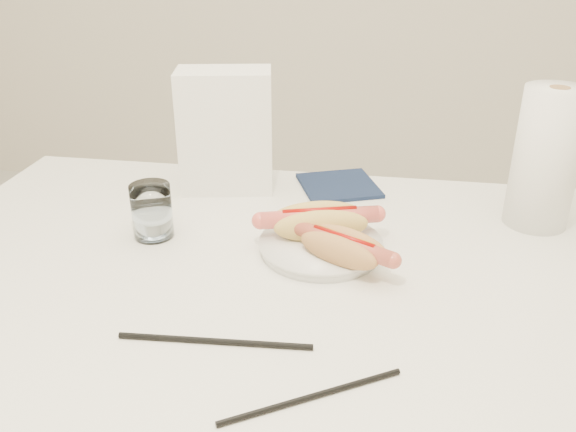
% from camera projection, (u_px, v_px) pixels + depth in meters
% --- Properties ---
extents(table, '(1.20, 0.80, 0.75)m').
position_uv_depth(table, '(272.00, 301.00, 0.95)').
color(table, white).
rests_on(table, ground).
extents(plate, '(0.23, 0.23, 0.02)m').
position_uv_depth(plate, '(321.00, 248.00, 0.96)').
color(plate, white).
rests_on(plate, table).
extents(hotdog_left, '(0.19, 0.12, 0.05)m').
position_uv_depth(hotdog_left, '(319.00, 222.00, 0.97)').
color(hotdog_left, '#E9BF5D').
rests_on(hotdog_left, plate).
extents(hotdog_right, '(0.16, 0.12, 0.05)m').
position_uv_depth(hotdog_right, '(343.00, 247.00, 0.90)').
color(hotdog_right, tan).
rests_on(hotdog_right, plate).
extents(water_glass, '(0.07, 0.07, 0.09)m').
position_uv_depth(water_glass, '(152.00, 211.00, 1.00)').
color(water_glass, white).
rests_on(water_glass, table).
extents(chopstick_near, '(0.25, 0.02, 0.01)m').
position_uv_depth(chopstick_near, '(215.00, 341.00, 0.76)').
color(chopstick_near, black).
rests_on(chopstick_near, table).
extents(chopstick_far, '(0.19, 0.12, 0.01)m').
position_uv_depth(chopstick_far, '(312.00, 396.00, 0.67)').
color(chopstick_far, black).
rests_on(chopstick_far, table).
extents(napkin_box, '(0.19, 0.13, 0.23)m').
position_uv_depth(napkin_box, '(226.00, 131.00, 1.15)').
color(napkin_box, white).
rests_on(napkin_box, table).
extents(navy_napkin, '(0.19, 0.19, 0.01)m').
position_uv_depth(navy_napkin, '(339.00, 186.00, 1.20)').
color(navy_napkin, '#131F3D').
rests_on(navy_napkin, table).
extents(paper_towel_roll, '(0.13, 0.13, 0.24)m').
position_uv_depth(paper_towel_roll, '(546.00, 158.00, 1.01)').
color(paper_towel_roll, white).
rests_on(paper_towel_roll, table).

